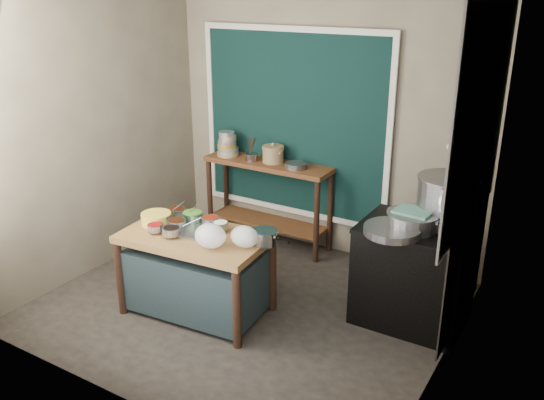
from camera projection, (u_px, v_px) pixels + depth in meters
The scene contains 30 objects.
floor at pixel (246, 306), 5.26m from camera, with size 3.50×3.00×0.02m, color #2C2822.
back_wall at pixel (325, 123), 5.97m from camera, with size 3.50×0.02×2.80m, color gray.
left_wall at pixel (94, 132), 5.62m from camera, with size 0.02×3.00×2.80m, color gray.
right_wall at pixel (458, 197), 3.91m from camera, with size 0.02×3.00×2.80m, color gray.
curtain_panel at pixel (293, 124), 6.13m from camera, with size 2.10×0.02×1.90m, color black.
curtain_frame at pixel (293, 125), 6.12m from camera, with size 2.22×0.03×2.02m, color beige, non-canonical shape.
tile_panel at pixel (481, 116), 4.21m from camera, with size 0.02×1.70×1.70m, color #B2B2AA.
soot_patch at pixel (467, 253), 4.69m from camera, with size 0.01×1.30×1.30m, color black.
wall_shelf at pixel (472, 138), 4.59m from camera, with size 0.22×0.70×0.03m, color beige.
prep_table at pixel (197, 274), 5.04m from camera, with size 1.25×0.72×0.75m, color olive.
back_counter at pixel (268, 203), 6.38m from camera, with size 1.45×0.40×0.95m, color brown.
stove_block at pixel (413, 276), 4.90m from camera, with size 0.90×0.68×0.85m, color black.
stove_top at pixel (418, 229), 4.74m from camera, with size 0.92×0.69×0.03m, color black.
condiment_tray at pixel (186, 228), 5.01m from camera, with size 0.51×0.37×0.02m, color gray.
condiment_bowls at pixel (184, 221), 5.04m from camera, with size 0.69×0.51×0.08m.
yellow_basin at pixel (156, 219), 5.11m from camera, with size 0.27×0.27×0.10m, color gold.
saucepan at pixel (265, 237), 4.72m from camera, with size 0.22×0.22×0.12m, color gray, non-canonical shape.
plastic_bag_a at pixel (210, 236), 4.64m from camera, with size 0.27×0.23×0.20m, color white.
plastic_bag_b at pixel (244, 237), 4.66m from camera, with size 0.24×0.20×0.18m, color white.
bowl_stack at pixel (228, 145), 6.41m from camera, with size 0.24×0.24×0.27m.
utensil_cup at pixel (251, 157), 6.25m from camera, with size 0.13×0.13×0.08m, color gray.
ceramic_crock at pixel (273, 155), 6.17m from camera, with size 0.24×0.24×0.16m, color olive, non-canonical shape.
wide_bowl at pixel (296, 165), 6.00m from camera, with size 0.23×0.23×0.06m, color gray.
stock_pot at pixel (447, 201), 4.73m from camera, with size 0.52×0.52×0.41m, color gray, non-canonical shape.
pot_lid at pixel (455, 205), 4.59m from camera, with size 0.45×0.45×0.02m, color gray.
steamer at pixel (412, 221), 4.68m from camera, with size 0.43×0.43×0.14m, color gray, non-canonical shape.
green_cloth at pixel (413, 212), 4.65m from camera, with size 0.29×0.22×0.02m, color #509083.
shallow_pan at pixel (392, 230), 4.59m from camera, with size 0.46×0.46×0.06m, color gray.
shelf_bowl_stack at pixel (471, 132), 4.50m from camera, with size 0.15×0.15×0.12m.
shelf_bowl_green at pixel (479, 128), 4.73m from camera, with size 0.16×0.16×0.06m, color gray.
Camera 1 is at (2.57, -3.80, 2.76)m, focal length 38.00 mm.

